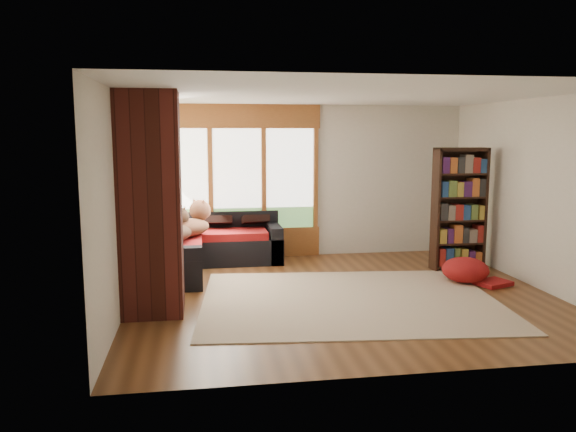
{
  "coord_description": "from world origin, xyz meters",
  "views": [
    {
      "loc": [
        -1.83,
        -7.0,
        2.12
      ],
      "look_at": [
        -0.59,
        0.82,
        0.95
      ],
      "focal_mm": 35.0,
      "sensor_mm": 36.0,
      "label": 1
    }
  ],
  "objects_px": {
    "area_rug": "(349,300)",
    "dog_tan": "(190,221)",
    "bookshelf": "(459,209)",
    "pouf": "(465,269)",
    "sectional_sofa": "(193,251)",
    "brick_chimney": "(151,204)",
    "dog_brindle": "(176,228)"
  },
  "relations": [
    {
      "from": "brick_chimney",
      "to": "sectional_sofa",
      "type": "distance_m",
      "value": 2.32
    },
    {
      "from": "area_rug",
      "to": "dog_tan",
      "type": "distance_m",
      "value": 2.9
    },
    {
      "from": "area_rug",
      "to": "pouf",
      "type": "xyz_separation_m",
      "value": [
        1.88,
        0.61,
        0.19
      ]
    },
    {
      "from": "pouf",
      "to": "bookshelf",
      "type": "bearing_deg",
      "value": 72.81
    },
    {
      "from": "sectional_sofa",
      "to": "bookshelf",
      "type": "distance_m",
      "value": 4.19
    },
    {
      "from": "dog_tan",
      "to": "bookshelf",
      "type": "bearing_deg",
      "value": -54.73
    },
    {
      "from": "bookshelf",
      "to": "pouf",
      "type": "height_order",
      "value": "bookshelf"
    },
    {
      "from": "brick_chimney",
      "to": "sectional_sofa",
      "type": "height_order",
      "value": "brick_chimney"
    },
    {
      "from": "area_rug",
      "to": "pouf",
      "type": "height_order",
      "value": "pouf"
    },
    {
      "from": "bookshelf",
      "to": "pouf",
      "type": "xyz_separation_m",
      "value": [
        -0.23,
        -0.75,
        -0.76
      ]
    },
    {
      "from": "sectional_sofa",
      "to": "pouf",
      "type": "bearing_deg",
      "value": -19.18
    },
    {
      "from": "dog_tan",
      "to": "dog_brindle",
      "type": "height_order",
      "value": "dog_tan"
    },
    {
      "from": "brick_chimney",
      "to": "area_rug",
      "type": "relative_size",
      "value": 0.7
    },
    {
      "from": "brick_chimney",
      "to": "sectional_sofa",
      "type": "bearing_deg",
      "value": 77.71
    },
    {
      "from": "area_rug",
      "to": "bookshelf",
      "type": "distance_m",
      "value": 2.68
    },
    {
      "from": "pouf",
      "to": "brick_chimney",
      "type": "bearing_deg",
      "value": -170.72
    },
    {
      "from": "pouf",
      "to": "dog_tan",
      "type": "xyz_separation_m",
      "value": [
        -3.9,
        1.32,
        0.59
      ]
    },
    {
      "from": "bookshelf",
      "to": "dog_brindle",
      "type": "xyz_separation_m",
      "value": [
        -4.33,
        0.2,
        -0.21
      ]
    },
    {
      "from": "bookshelf",
      "to": "area_rug",
      "type": "bearing_deg",
      "value": -147.19
    },
    {
      "from": "brick_chimney",
      "to": "dog_brindle",
      "type": "height_order",
      "value": "brick_chimney"
    },
    {
      "from": "pouf",
      "to": "sectional_sofa",
      "type": "bearing_deg",
      "value": 160.81
    },
    {
      "from": "bookshelf",
      "to": "pouf",
      "type": "relative_size",
      "value": 2.88
    },
    {
      "from": "sectional_sofa",
      "to": "area_rug",
      "type": "relative_size",
      "value": 0.59
    },
    {
      "from": "pouf",
      "to": "dog_brindle",
      "type": "relative_size",
      "value": 0.79
    },
    {
      "from": "sectional_sofa",
      "to": "area_rug",
      "type": "xyz_separation_m",
      "value": [
        1.99,
        -1.96,
        -0.3
      ]
    },
    {
      "from": "dog_brindle",
      "to": "pouf",
      "type": "bearing_deg",
      "value": -88.5
    },
    {
      "from": "brick_chimney",
      "to": "bookshelf",
      "type": "height_order",
      "value": "brick_chimney"
    },
    {
      "from": "sectional_sofa",
      "to": "dog_brindle",
      "type": "height_order",
      "value": "dog_brindle"
    },
    {
      "from": "sectional_sofa",
      "to": "dog_brindle",
      "type": "distance_m",
      "value": 0.64
    },
    {
      "from": "brick_chimney",
      "to": "bookshelf",
      "type": "distance_m",
      "value": 4.78
    },
    {
      "from": "area_rug",
      "to": "dog_tan",
      "type": "relative_size",
      "value": 3.88
    },
    {
      "from": "area_rug",
      "to": "brick_chimney",
      "type": "bearing_deg",
      "value": -177.82
    }
  ]
}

